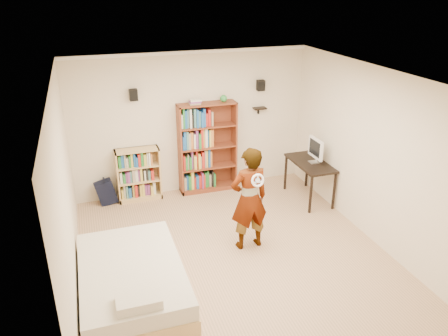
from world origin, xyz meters
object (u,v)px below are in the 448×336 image
(person, at_px, (249,199))
(tall_bookshelf, at_px, (208,148))
(low_bookshelf, at_px, (139,174))
(daybed, at_px, (132,277))
(computer_desk, at_px, (309,180))

(person, bearing_deg, tall_bookshelf, -93.24)
(low_bookshelf, bearing_deg, daybed, -100.05)
(low_bookshelf, relative_size, computer_desk, 0.91)
(tall_bookshelf, relative_size, computer_desk, 1.60)
(tall_bookshelf, bearing_deg, low_bookshelf, 179.52)
(low_bookshelf, distance_m, computer_desk, 3.20)
(tall_bookshelf, bearing_deg, computer_desk, -29.98)
(tall_bookshelf, relative_size, daybed, 0.87)
(computer_desk, bearing_deg, low_bookshelf, 161.97)
(person, bearing_deg, low_bookshelf, -61.43)
(low_bookshelf, relative_size, daybed, 0.50)
(computer_desk, bearing_deg, person, -145.21)
(daybed, bearing_deg, computer_desk, 26.99)
(tall_bookshelf, height_order, person, tall_bookshelf)
(computer_desk, distance_m, person, 2.07)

